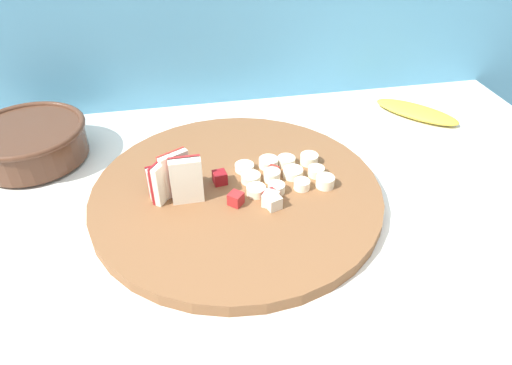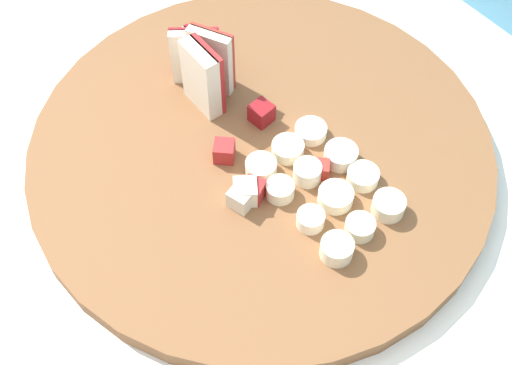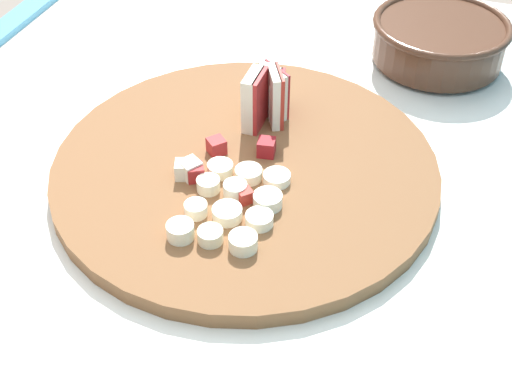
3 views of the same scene
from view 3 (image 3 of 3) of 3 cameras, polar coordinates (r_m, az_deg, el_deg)
cutting_board at (r=0.76m, az=-0.89°, el=1.09°), size 0.42×0.42×0.02m
apple_wedge_fan at (r=0.80m, az=1.03°, el=7.04°), size 0.08×0.04×0.07m
apple_dice_pile at (r=0.74m, az=-3.45°, el=1.54°), size 0.10×0.09×0.02m
banana_slice_rows at (r=0.69m, az=-1.94°, el=-1.76°), size 0.13×0.09×0.02m
ceramic_bowl at (r=0.97m, az=14.71°, el=11.22°), size 0.18×0.18×0.06m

